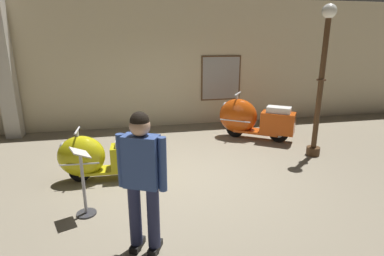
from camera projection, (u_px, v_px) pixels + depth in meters
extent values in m
plane|color=gray|center=(192.00, 178.00, 5.62)|extent=(60.00, 60.00, 0.00)
cube|color=beige|center=(164.00, 64.00, 8.58)|extent=(18.00, 0.20, 3.48)
cube|color=brown|center=(221.00, 78.00, 8.91)|extent=(1.17, 0.03, 1.27)
cube|color=#9E9E9E|center=(221.00, 78.00, 8.89)|extent=(1.09, 0.01, 1.19)
cube|color=beige|center=(5.00, 68.00, 7.46)|extent=(0.36, 0.36, 3.48)
cylinder|color=black|center=(80.00, 171.00, 5.44)|extent=(0.39, 0.09, 0.38)
cylinder|color=silver|center=(80.00, 171.00, 5.44)|extent=(0.18, 0.10, 0.17)
cylinder|color=black|center=(133.00, 167.00, 5.59)|extent=(0.39, 0.09, 0.38)
cylinder|color=silver|center=(133.00, 167.00, 5.59)|extent=(0.18, 0.10, 0.17)
cube|color=gold|center=(107.00, 170.00, 5.52)|extent=(0.92, 0.38, 0.05)
ellipsoid|color=gold|center=(82.00, 156.00, 5.37)|extent=(0.82, 0.53, 0.73)
cube|color=gold|center=(130.00, 157.00, 5.53)|extent=(0.66, 0.41, 0.42)
cube|color=silver|center=(129.00, 142.00, 5.45)|extent=(0.47, 0.29, 0.11)
sphere|color=silver|center=(64.00, 146.00, 5.27)|extent=(0.14, 0.14, 0.14)
cylinder|color=silver|center=(78.00, 138.00, 5.28)|extent=(0.04, 0.04, 0.27)
cylinder|color=silver|center=(77.00, 130.00, 5.24)|extent=(0.05, 0.42, 0.03)
cube|color=silver|center=(79.00, 164.00, 5.16)|extent=(0.64, 0.04, 0.02)
cylinder|color=black|center=(235.00, 128.00, 7.88)|extent=(0.43, 0.34, 0.46)
cylinder|color=silver|center=(235.00, 128.00, 7.88)|extent=(0.23, 0.21, 0.21)
cylinder|color=black|center=(279.00, 133.00, 7.48)|extent=(0.43, 0.34, 0.46)
cylinder|color=silver|center=(279.00, 133.00, 7.48)|extent=(0.23, 0.21, 0.21)
cube|color=#C6470F|center=(256.00, 131.00, 7.69)|extent=(1.12, 0.96, 0.06)
ellipsoid|color=#C6470F|center=(238.00, 116.00, 7.77)|extent=(1.13, 1.04, 0.87)
cube|color=#C6470F|center=(278.00, 123.00, 7.42)|extent=(0.90, 0.82, 0.50)
cube|color=silver|center=(279.00, 110.00, 7.33)|extent=(0.63, 0.58, 0.14)
sphere|color=silver|center=(226.00, 105.00, 7.83)|extent=(0.17, 0.17, 0.17)
cylinder|color=silver|center=(237.00, 100.00, 7.67)|extent=(0.05, 0.05, 0.32)
cylinder|color=silver|center=(238.00, 94.00, 7.63)|extent=(0.32, 0.43, 0.04)
cube|color=silver|center=(235.00, 121.00, 7.53)|extent=(0.63, 0.45, 0.03)
cylinder|color=#472D19|center=(313.00, 151.00, 6.68)|extent=(0.28, 0.28, 0.18)
cylinder|color=#472D19|center=(321.00, 86.00, 6.29)|extent=(0.11, 0.11, 2.62)
torus|color=#472D19|center=(321.00, 80.00, 6.25)|extent=(0.19, 0.19, 0.04)
sphere|color=white|center=(329.00, 11.00, 5.88)|extent=(0.28, 0.28, 0.28)
cube|color=black|center=(155.00, 247.00, 3.69)|extent=(0.21, 0.29, 0.08)
cylinder|color=#23284C|center=(153.00, 214.00, 3.54)|extent=(0.14, 0.14, 0.84)
cube|color=black|center=(138.00, 245.00, 3.74)|extent=(0.21, 0.29, 0.08)
cylinder|color=#23284C|center=(135.00, 212.00, 3.59)|extent=(0.14, 0.14, 0.84)
cube|color=#334C8C|center=(142.00, 162.00, 3.38)|extent=(0.44, 0.35, 0.60)
cylinder|color=#334C8C|center=(163.00, 164.00, 3.33)|extent=(0.09, 0.09, 0.62)
cylinder|color=#334C8C|center=(121.00, 160.00, 3.44)|extent=(0.09, 0.09, 0.62)
sphere|color=tan|center=(140.00, 126.00, 3.27)|extent=(0.23, 0.23, 0.23)
sphere|color=black|center=(140.00, 121.00, 3.26)|extent=(0.21, 0.21, 0.21)
cylinder|color=#333338|center=(87.00, 213.00, 4.45)|extent=(0.28, 0.28, 0.02)
cylinder|color=#A5A5AD|center=(83.00, 184.00, 4.32)|extent=(0.04, 0.04, 0.90)
cube|color=silver|center=(80.00, 153.00, 4.19)|extent=(0.32, 0.38, 0.12)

